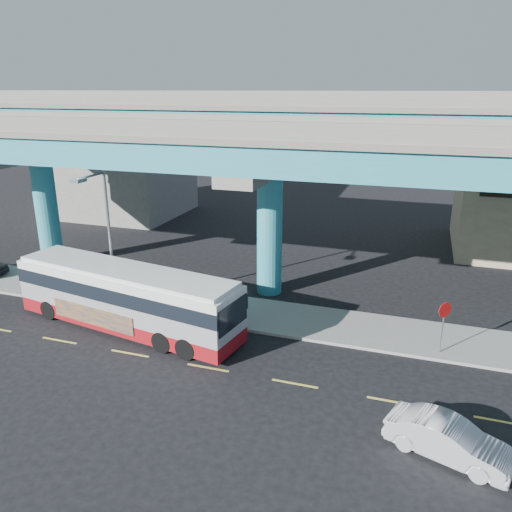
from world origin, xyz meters
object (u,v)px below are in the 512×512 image
(transit_bus, at_px, (126,296))
(sedan, at_px, (448,439))
(street_lamp, at_px, (102,222))
(stop_sign, at_px, (444,316))

(transit_bus, height_order, sedan, transit_bus)
(sedan, relative_size, street_lamp, 0.56)
(stop_sign, bearing_deg, sedan, -110.80)
(sedan, relative_size, stop_sign, 1.71)
(sedan, bearing_deg, street_lamp, 88.59)
(transit_bus, relative_size, sedan, 2.99)
(sedan, bearing_deg, transit_bus, 90.75)
(sedan, xyz_separation_m, stop_sign, (-0.13, 7.09, 1.31))
(transit_bus, xyz_separation_m, stop_sign, (15.32, 2.13, 0.19))
(street_lamp, bearing_deg, transit_bus, -34.36)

